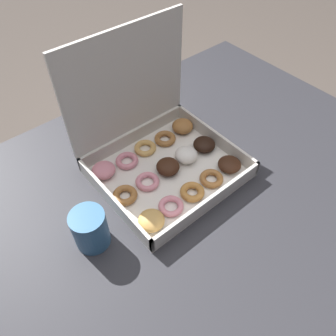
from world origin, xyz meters
The scene contains 4 objects.
ground_plane centered at (0.00, 0.00, 0.00)m, with size 8.00×8.00×0.00m, color #564C44.
dining_table centered at (0.00, 0.00, 0.63)m, with size 1.21×0.89×0.73m.
donut_box centered at (-0.01, 0.10, 0.79)m, with size 0.34×0.31×0.33m.
coffee_mug centered at (-0.26, 0.02, 0.78)m, with size 0.07×0.07×0.09m.
Camera 1 is at (-0.36, -0.36, 1.36)m, focal length 35.00 mm.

